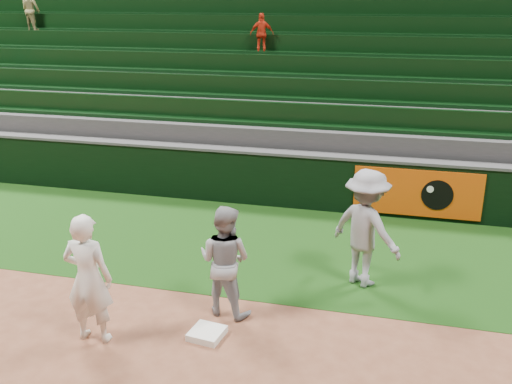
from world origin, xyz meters
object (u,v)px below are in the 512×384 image
first_baseman (88,279)px  first_base (207,333)px  baserunner (225,261)px  base_coach (366,228)px

first_baseman → first_base: bearing=-166.2°
baserunner → first_baseman: bearing=47.8°
first_baseman → baserunner: bearing=-146.1°
first_baseman → base_coach: (3.48, 2.52, 0.06)m
first_base → baserunner: bearing=85.1°
first_base → base_coach: (1.98, 2.10, 0.93)m
first_base → first_baseman: 1.78m
first_baseman → base_coach: bearing=-145.9°
first_base → baserunner: baserunner is taller
first_baseman → baserunner: first_baseman is taller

